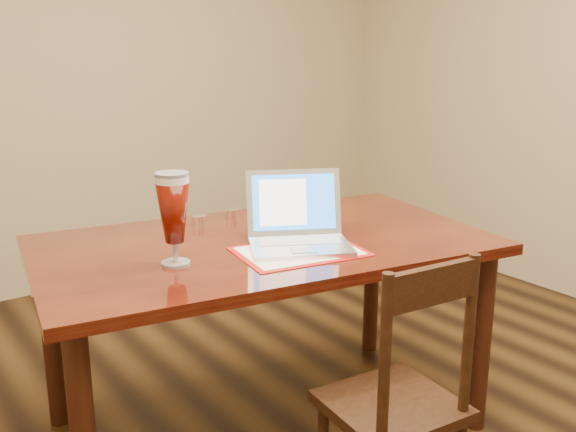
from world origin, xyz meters
TOP-DOWN VIEW (x-y plane):
  - dining_table at (-0.09, 0.45)m, footprint 1.83×1.22m
  - dining_chair at (-0.05, -0.25)m, footprint 0.43×0.41m

SIDE VIEW (x-z plane):
  - dining_chair at x=-0.05m, z-range -0.03..0.90m
  - dining_table at x=-0.09m, z-range 0.16..1.27m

